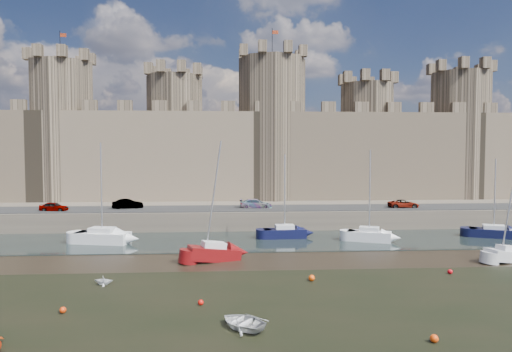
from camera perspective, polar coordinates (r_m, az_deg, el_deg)
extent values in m
plane|color=black|center=(29.76, 7.39, -16.98)|extent=(160.00, 160.00, 0.00)
cube|color=black|center=(52.71, 2.38, -8.07)|extent=(160.00, 12.00, 0.08)
cube|color=#4C443A|center=(88.07, -0.05, -2.81)|extent=(160.00, 60.00, 2.50)
cube|color=black|center=(62.16, 1.42, -4.03)|extent=(160.00, 7.00, 0.10)
cube|color=#42382B|center=(75.65, 0.51, 2.50)|extent=(100.00, 9.00, 14.00)
cylinder|color=#42382B|center=(80.08, -23.08, 5.15)|extent=(10.00, 10.00, 22.00)
cylinder|color=black|center=(81.76, -23.29, 14.65)|extent=(0.10, 0.10, 5.00)
cube|color=maroon|center=(81.99, -22.97, 15.91)|extent=(1.00, 0.03, 0.60)
cylinder|color=#42382B|center=(75.98, -10.12, 4.72)|extent=(9.00, 9.00, 20.00)
cylinder|color=#42382B|center=(75.91, 2.02, 5.90)|extent=(11.00, 11.00, 23.00)
cylinder|color=black|center=(77.88, 2.04, 16.24)|extent=(0.10, 0.10, 5.00)
cube|color=maroon|center=(78.37, 2.42, 17.51)|extent=(1.00, 0.03, 0.60)
cylinder|color=#42382B|center=(79.02, 13.68, 4.25)|extent=(9.00, 9.00, 19.00)
cylinder|color=#42382B|center=(85.16, 24.06, 4.65)|extent=(10.00, 10.00, 21.00)
imported|color=gray|center=(64.56, -23.94, -3.53)|extent=(3.70, 1.85, 1.21)
imported|color=gray|center=(63.93, -15.75, -3.39)|extent=(4.29, 2.27, 1.34)
imported|color=gray|center=(62.23, -0.02, -3.48)|extent=(4.50, 2.14, 1.27)
imported|color=gray|center=(65.66, 17.96, -3.34)|extent=(4.14, 1.92, 1.15)
cube|color=silver|center=(53.65, -18.67, -7.33)|extent=(6.31, 3.56, 1.21)
cube|color=silver|center=(53.50, -18.69, -6.40)|extent=(2.93, 2.16, 0.55)
cylinder|color=silver|center=(52.95, -18.77, -1.39)|extent=(0.14, 0.14, 9.92)
cube|color=black|center=(54.10, 3.59, -7.17)|extent=(5.00, 2.17, 1.07)
cube|color=silver|center=(53.97, 3.60, -6.35)|extent=(2.25, 1.45, 0.49)
cylinder|color=silver|center=(53.45, 3.61, -1.97)|extent=(0.14, 0.14, 8.77)
cube|color=white|center=(53.57, 13.96, -7.32)|extent=(5.14, 3.54, 1.13)
cube|color=silver|center=(53.43, 13.98, -6.46)|extent=(2.46, 2.02, 0.51)
cylinder|color=silver|center=(52.90, 14.04, -1.81)|extent=(0.14, 0.14, 9.21)
cube|color=black|center=(61.22, 27.58, -6.34)|extent=(5.68, 3.98, 1.01)
cube|color=silver|center=(61.11, 27.59, -5.66)|extent=(2.73, 2.25, 0.46)
cylinder|color=silver|center=(60.67, 27.68, -2.01)|extent=(0.14, 0.14, 8.27)
cube|color=#650B0C|center=(43.45, -5.27, -9.71)|extent=(5.16, 3.38, 1.22)
cube|color=silver|center=(43.26, -5.28, -8.55)|extent=(2.45, 1.95, 0.56)
cylinder|color=silver|center=(42.57, -5.31, -2.30)|extent=(0.14, 0.14, 10.02)
cube|color=silver|center=(48.90, 28.97, -8.76)|extent=(4.63, 2.74, 1.02)
cube|color=silver|center=(48.76, 28.99, -7.91)|extent=(2.17, 1.64, 0.46)
cylinder|color=silver|center=(48.19, 29.11, -3.30)|extent=(0.14, 0.14, 8.34)
imported|color=silver|center=(27.59, -1.71, -17.88)|extent=(3.76, 3.84, 0.65)
imported|color=white|center=(37.57, -18.50, -12.28)|extent=(1.45, 1.29, 0.71)
sphere|color=red|center=(31.59, -6.92, -15.41)|extent=(0.38, 0.38, 0.38)
sphere|color=#FF4D0B|center=(37.05, 6.98, -12.53)|extent=(0.50, 0.50, 0.50)
sphere|color=#F7430B|center=(27.49, 21.39, -18.39)|extent=(0.45, 0.45, 0.45)
sphere|color=red|center=(42.05, 23.09, -10.94)|extent=(0.40, 0.40, 0.40)
sphere|color=red|center=(32.33, -22.99, -15.17)|extent=(0.42, 0.42, 0.42)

